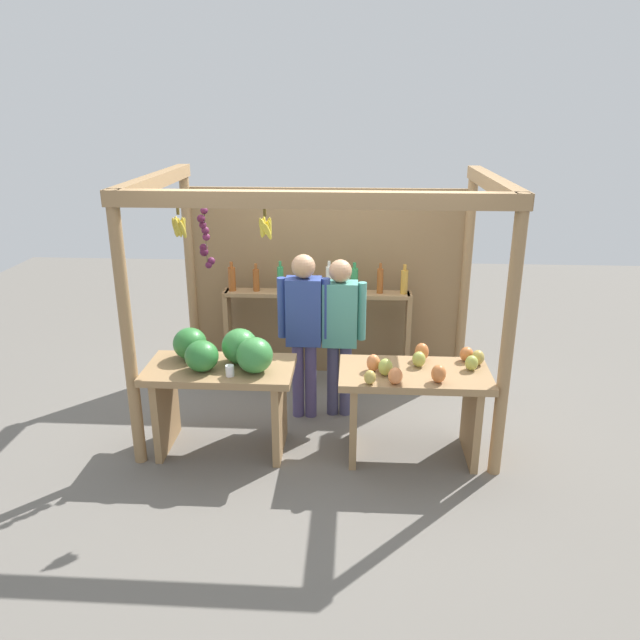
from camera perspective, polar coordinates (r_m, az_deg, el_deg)
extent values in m
plane|color=slate|center=(6.05, 0.11, -8.50)|extent=(12.00, 12.00, 0.00)
cylinder|color=#99754C|center=(5.02, -17.54, -1.38)|extent=(0.10, 0.10, 2.26)
cylinder|color=#99754C|center=(4.84, 17.10, -2.12)|extent=(0.10, 0.10, 2.26)
cylinder|color=#99754C|center=(6.75, -11.99, 4.42)|extent=(0.10, 0.10, 2.26)
cylinder|color=#99754C|center=(6.62, 13.43, 4.00)|extent=(0.10, 0.10, 2.26)
cube|color=#99754C|center=(4.43, -0.60, 11.17)|extent=(3.04, 0.12, 0.12)
cube|color=#99754C|center=(5.65, -15.28, 12.33)|extent=(0.12, 2.02, 0.12)
cube|color=#99754C|center=(5.49, 15.97, 12.08)|extent=(0.12, 2.02, 0.12)
cube|color=olive|center=(6.57, 0.60, 3.42)|extent=(2.94, 0.04, 2.03)
cylinder|color=brown|center=(4.57, -5.18, 9.96)|extent=(0.02, 0.02, 0.06)
ellipsoid|color=yellow|center=(4.59, -4.75, 8.44)|extent=(0.04, 0.06, 0.14)
ellipsoid|color=yellow|center=(4.61, -4.79, 8.76)|extent=(0.06, 0.06, 0.14)
ellipsoid|color=yellow|center=(4.63, -5.11, 8.49)|extent=(0.08, 0.04, 0.14)
ellipsoid|color=yellow|center=(4.61, -5.34, 8.77)|extent=(0.05, 0.05, 0.14)
ellipsoid|color=yellow|center=(4.60, -5.39, 8.47)|extent=(0.04, 0.07, 0.14)
ellipsoid|color=yellow|center=(4.57, -5.44, 8.65)|extent=(0.06, 0.06, 0.14)
ellipsoid|color=yellow|center=(4.55, -5.24, 8.65)|extent=(0.09, 0.04, 0.14)
ellipsoid|color=yellow|center=(4.56, -4.88, 8.21)|extent=(0.07, 0.06, 0.14)
cylinder|color=brown|center=(4.76, -13.12, 9.92)|extent=(0.02, 0.02, 0.06)
ellipsoid|color=gold|center=(4.77, -12.64, 8.53)|extent=(0.04, 0.06, 0.15)
ellipsoid|color=gold|center=(4.80, -12.67, 8.54)|extent=(0.08, 0.08, 0.16)
ellipsoid|color=gold|center=(4.80, -12.94, 8.51)|extent=(0.10, 0.04, 0.15)
ellipsoid|color=gold|center=(4.80, -13.13, 8.40)|extent=(0.05, 0.05, 0.15)
ellipsoid|color=gold|center=(4.78, -13.29, 8.54)|extent=(0.04, 0.07, 0.15)
ellipsoid|color=gold|center=(4.76, -13.34, 8.43)|extent=(0.08, 0.07, 0.16)
ellipsoid|color=gold|center=(4.75, -13.09, 8.38)|extent=(0.07, 0.04, 0.15)
ellipsoid|color=gold|center=(4.75, -12.69, 8.23)|extent=(0.06, 0.07, 0.16)
cylinder|color=#4C422D|center=(5.06, -10.62, 7.83)|extent=(0.01, 0.01, 0.55)
sphere|color=#511938|center=(5.03, -10.76, 10.00)|extent=(0.06, 0.06, 0.06)
sphere|color=#47142D|center=(5.02, -11.04, 9.27)|extent=(0.07, 0.07, 0.07)
sphere|color=#511938|center=(5.06, -10.88, 8.70)|extent=(0.06, 0.06, 0.06)
sphere|color=#511938|center=(5.07, -10.66, 8.22)|extent=(0.06, 0.06, 0.06)
sphere|color=#601E42|center=(5.08, -10.57, 7.62)|extent=(0.06, 0.06, 0.06)
sphere|color=#47142D|center=(5.11, -10.80, 6.65)|extent=(0.07, 0.07, 0.07)
sphere|color=#47142D|center=(5.11, -10.76, 6.25)|extent=(0.07, 0.07, 0.07)
sphere|color=#511938|center=(5.12, -10.10, 5.44)|extent=(0.06, 0.06, 0.06)
sphere|color=#511938|center=(5.12, -10.34, 5.06)|extent=(0.06, 0.06, 0.06)
cube|color=#99754C|center=(5.19, -9.33, -4.59)|extent=(1.23, 0.64, 0.06)
cube|color=#99754C|center=(5.48, -14.20, -8.09)|extent=(0.06, 0.58, 0.72)
cube|color=#99754C|center=(5.27, -3.79, -8.62)|extent=(0.06, 0.58, 0.72)
ellipsoid|color=#38843D|center=(5.17, -7.49, -2.43)|extent=(0.43, 0.43, 0.30)
ellipsoid|color=#2D7533|center=(5.07, -10.98, -3.32)|extent=(0.39, 0.39, 0.26)
ellipsoid|color=#2D7533|center=(5.33, -12.04, -2.15)|extent=(0.40, 0.40, 0.27)
ellipsoid|color=#38843D|center=(4.97, -6.12, -3.28)|extent=(0.41, 0.41, 0.30)
cylinder|color=white|center=(4.97, -8.41, -4.70)|extent=(0.07, 0.07, 0.09)
cube|color=#99754C|center=(5.09, 8.80, -5.04)|extent=(1.23, 0.64, 0.06)
cube|color=#99754C|center=(5.24, 3.13, -8.82)|extent=(0.06, 0.58, 0.72)
cube|color=#99754C|center=(5.33, 13.93, -8.87)|extent=(0.06, 0.58, 0.72)
ellipsoid|color=#E07F47|center=(5.02, 5.00, -3.99)|extent=(0.15, 0.15, 0.14)
ellipsoid|color=#E07F47|center=(4.81, 7.04, -5.19)|extent=(0.13, 0.13, 0.13)
ellipsoid|color=#B79E47|center=(5.28, 14.50, -3.42)|extent=(0.14, 0.14, 0.13)
ellipsoid|color=#A8B24C|center=(4.95, 6.12, -4.38)|extent=(0.16, 0.16, 0.14)
ellipsoid|color=#CC7038|center=(5.27, 9.47, -2.94)|extent=(0.17, 0.17, 0.15)
ellipsoid|color=#A8B24C|center=(5.14, 9.21, -3.63)|extent=(0.13, 0.13, 0.13)
ellipsoid|color=#A8B24C|center=(5.16, 13.95, -3.90)|extent=(0.15, 0.15, 0.13)
ellipsoid|color=#CC7038|center=(5.33, 13.52, -3.12)|extent=(0.13, 0.13, 0.13)
ellipsoid|color=#B79E47|center=(4.79, 4.68, -5.34)|extent=(0.12, 0.12, 0.12)
ellipsoid|color=#CC7038|center=(4.89, 11.00, -4.94)|extent=(0.13, 0.13, 0.15)
cube|color=#99754C|center=(6.62, -8.54, -1.40)|extent=(0.05, 0.20, 1.00)
cube|color=#99754C|center=(6.51, 8.15, -1.75)|extent=(0.05, 0.20, 1.00)
cube|color=#99754C|center=(6.34, -0.28, 2.46)|extent=(1.91, 0.22, 0.04)
cylinder|color=#994C1E|center=(6.42, -8.21, 3.79)|extent=(0.08, 0.08, 0.25)
cylinder|color=#994C1E|center=(6.38, -8.28, 5.12)|extent=(0.03, 0.03, 0.06)
cylinder|color=#994C1E|center=(6.37, -5.97, 3.71)|extent=(0.07, 0.07, 0.23)
cylinder|color=#994C1E|center=(6.33, -6.01, 4.98)|extent=(0.03, 0.03, 0.06)
cylinder|color=#338C4C|center=(6.33, -3.71, 3.82)|extent=(0.07, 0.07, 0.26)
cylinder|color=#338C4C|center=(6.29, -3.74, 5.23)|extent=(0.03, 0.03, 0.06)
cylinder|color=silver|center=(6.31, -1.37, 3.65)|extent=(0.07, 0.07, 0.23)
cylinder|color=silver|center=(6.27, -1.38, 4.92)|extent=(0.03, 0.03, 0.06)
cylinder|color=silver|center=(6.29, 0.85, 3.79)|extent=(0.07, 0.07, 0.27)
cylinder|color=silver|center=(6.25, 0.85, 5.24)|extent=(0.03, 0.03, 0.06)
cylinder|color=#338C4C|center=(6.29, 3.22, 3.69)|extent=(0.08, 0.08, 0.26)
cylinder|color=#338C4C|center=(6.25, 3.25, 5.10)|extent=(0.04, 0.04, 0.06)
cylinder|color=#994C1E|center=(6.29, 5.63, 3.63)|extent=(0.06, 0.06, 0.26)
cylinder|color=#994C1E|center=(6.25, 5.67, 5.02)|extent=(0.03, 0.03, 0.06)
cylinder|color=gold|center=(6.31, 7.86, 3.53)|extent=(0.07, 0.07, 0.25)
cylinder|color=gold|center=(6.27, 7.93, 4.87)|extent=(0.03, 0.03, 0.06)
cylinder|color=#51477B|center=(5.82, -2.06, -5.60)|extent=(0.11, 0.11, 0.75)
cylinder|color=#51477B|center=(5.81, -0.87, -5.64)|extent=(0.11, 0.11, 0.75)
cube|color=#2D428C|center=(5.56, -1.53, 0.81)|extent=(0.32, 0.19, 0.63)
cylinder|color=#2D428C|center=(5.57, -3.58, 1.15)|extent=(0.08, 0.08, 0.57)
cylinder|color=#2D428C|center=(5.53, 0.54, 1.08)|extent=(0.08, 0.08, 0.57)
sphere|color=tan|center=(5.43, -1.57, 5.03)|extent=(0.22, 0.22, 0.22)
cylinder|color=#434367|center=(5.85, 1.20, -5.57)|extent=(0.11, 0.11, 0.72)
cylinder|color=#434367|center=(5.85, 2.38, -5.59)|extent=(0.11, 0.11, 0.72)
cube|color=teal|center=(5.60, 1.87, 0.56)|extent=(0.32, 0.19, 0.61)
cylinder|color=teal|center=(5.60, -0.18, 0.90)|extent=(0.08, 0.08, 0.55)
cylinder|color=teal|center=(5.59, 3.92, 0.82)|extent=(0.08, 0.08, 0.55)
sphere|color=tan|center=(5.48, 1.91, 4.59)|extent=(0.21, 0.21, 0.21)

